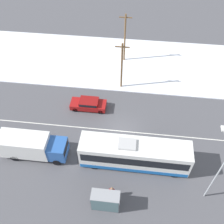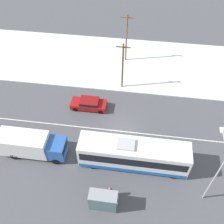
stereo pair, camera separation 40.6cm
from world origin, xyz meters
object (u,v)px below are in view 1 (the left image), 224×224
Objects in this scene: box_truck at (32,146)px; bus_shelter at (105,201)px; sedan_car at (89,104)px; streetlamp at (218,165)px; utility_pole_roadside at (122,66)px; utility_pole_snowlot at (125,38)px; pedestrian_at_stop at (112,191)px; city_bus at (135,154)px.

box_truck is 10.15m from bus_shelter.
box_truck is 1.60× the size of sedan_car.
streetlamp is at bearing 143.98° from sedan_car.
sedan_car is at bearing -130.10° from utility_pole_roadside.
bus_shelter is at bearing -30.99° from box_truck.
box_truck is 2.72× the size of bus_shelter.
box_truck is 9.07m from sedan_car.
utility_pole_roadside is at bearing 90.29° from bus_shelter.
utility_pole_roadside is at bearing -88.91° from utility_pole_snowlot.
pedestrian_at_stop is 0.25× the size of utility_pole_roadside.
streetlamp reaches higher than utility_pole_roadside.
sedan_car is at bearing 110.67° from pedestrian_at_stop.
bus_shelter reaches higher than pedestrian_at_stop.
box_truck reaches higher than sedan_car.
city_bus is 4.51m from pedestrian_at_stop.
streetlamp is (7.26, -2.34, 3.16)m from city_bus.
utility_pole_snowlot reaches higher than box_truck.
streetlamp reaches higher than bus_shelter.
streetlamp reaches higher than utility_pole_snowlot.
sedan_car is at bearing -109.04° from utility_pole_snowlot.
utility_pole_snowlot is (-9.87, 20.49, -0.91)m from streetlamp.
utility_pole_snowlot is at bearing 91.09° from utility_pole_roadside.
utility_pole_snowlot is at bearing 115.73° from streetlamp.
streetlamp reaches higher than pedestrian_at_stop.
sedan_car is (-6.28, 7.51, -0.98)m from city_bus.
pedestrian_at_stop is 0.65× the size of bus_shelter.
utility_pole_snowlot is (-2.61, 18.15, 2.26)m from city_bus.
streetlamp is 1.01× the size of utility_pole_snowlot.
streetlamp is (13.55, -9.85, 4.14)m from sedan_car.
pedestrian_at_stop is 16.26m from utility_pole_roadside.
city_bus is 1.57× the size of box_truck.
bus_shelter is at bearing -89.50° from utility_pole_snowlot.
bus_shelter is 10.63m from streetlamp.
city_bus reaches higher than box_truck.
utility_pole_snowlot is (-0.68, 22.17, 2.94)m from pedestrian_at_stop.
streetlamp is at bearing -64.27° from utility_pole_snowlot.
streetlamp reaches higher than sedan_car.
pedestrian_at_stop is at bearing -87.99° from utility_pole_roadside.
utility_pole_roadside reaches higher than box_truck.
streetlamp is at bearing 17.32° from bus_shelter.
pedestrian_at_stop is at bearing 70.43° from bus_shelter.
streetlamp is (9.20, 1.68, 3.84)m from pedestrian_at_stop.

